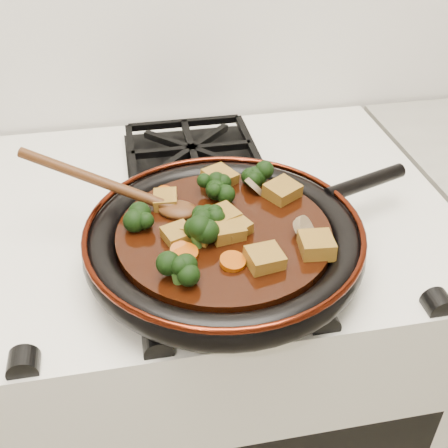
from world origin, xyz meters
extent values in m
cube|color=white|center=(0.00, 1.69, 0.45)|extent=(0.76, 0.60, 0.90)
cylinder|color=black|center=(0.00, 1.54, 0.93)|extent=(0.34, 0.34, 0.01)
torus|color=black|center=(0.00, 1.54, 0.94)|extent=(0.37, 0.37, 0.04)
torus|color=#47150A|center=(0.00, 1.54, 0.96)|extent=(0.37, 0.37, 0.01)
cylinder|color=black|center=(0.23, 1.62, 0.96)|extent=(0.14, 0.07, 0.02)
cylinder|color=black|center=(0.00, 1.54, 0.95)|extent=(0.28, 0.28, 0.02)
cube|color=brown|center=(-0.03, 1.54, 0.97)|extent=(0.05, 0.05, 0.03)
cube|color=brown|center=(0.11, 1.48, 0.97)|extent=(0.04, 0.05, 0.03)
cube|color=brown|center=(0.10, 1.60, 0.97)|extent=(0.06, 0.06, 0.03)
cube|color=brown|center=(0.01, 1.53, 0.97)|extent=(0.05, 0.05, 0.03)
cube|color=brown|center=(0.00, 1.53, 0.97)|extent=(0.05, 0.05, 0.03)
cube|color=brown|center=(0.04, 1.47, 0.97)|extent=(0.05, 0.05, 0.03)
cube|color=brown|center=(0.00, 1.56, 0.97)|extent=(0.05, 0.05, 0.03)
cube|color=brown|center=(-0.06, 1.53, 0.97)|extent=(0.04, 0.04, 0.02)
cube|color=brown|center=(0.02, 1.66, 0.97)|extent=(0.06, 0.06, 0.03)
cube|color=brown|center=(-0.07, 1.61, 0.97)|extent=(0.04, 0.04, 0.02)
cylinder|color=#A24004|center=(-0.06, 1.63, 0.96)|extent=(0.03, 0.03, 0.01)
cylinder|color=#A24004|center=(-0.06, 1.50, 0.96)|extent=(0.03, 0.03, 0.02)
cylinder|color=#A24004|center=(-0.06, 1.64, 0.96)|extent=(0.03, 0.03, 0.02)
cylinder|color=#A24004|center=(0.00, 1.47, 0.96)|extent=(0.03, 0.03, 0.01)
cylinder|color=#A24004|center=(-0.05, 1.50, 0.96)|extent=(0.03, 0.03, 0.01)
cylinder|color=olive|center=(0.06, 1.63, 0.97)|extent=(0.04, 0.04, 0.03)
cylinder|color=olive|center=(0.10, 1.51, 0.97)|extent=(0.04, 0.05, 0.03)
cylinder|color=olive|center=(0.10, 1.52, 0.97)|extent=(0.04, 0.04, 0.03)
ellipsoid|color=#47250F|center=(-0.05, 1.59, 0.96)|extent=(0.07, 0.06, 0.02)
cylinder|color=#47250F|center=(-0.15, 1.64, 0.99)|extent=(0.02, 0.02, 0.23)
camera|label=1|loc=(-0.11, 0.97, 1.40)|focal=45.00mm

